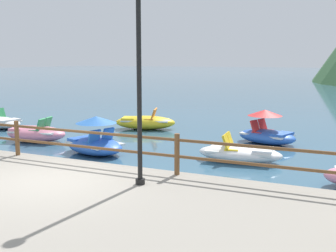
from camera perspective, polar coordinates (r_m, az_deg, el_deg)
name	(u,v)px	position (r m, az deg, el deg)	size (l,w,h in m)	color
ground_plane	(297,87)	(47.49, 17.13, 5.11)	(200.00, 200.00, 0.00)	#38607A
dock_railing	(89,141)	(10.67, -10.61, -2.05)	(23.92, 0.12, 0.95)	brown
lamp_post	(139,66)	(8.59, -3.96, 8.18)	(0.28, 0.28, 4.12)	black
pedal_boat_0	(36,133)	(16.18, -17.49, -0.94)	(2.46, 1.61, 0.90)	pink
pedal_boat_2	(145,122)	(18.16, -3.13, 0.53)	(2.82, 1.94, 0.90)	yellow
pedal_boat_3	(95,141)	(13.62, -9.91, -2.01)	(2.52, 1.99, 1.23)	blue
pedal_boat_4	(0,122)	(19.88, -21.80, 0.48)	(2.57, 1.78, 0.83)	white
pedal_boat_5	(267,132)	(15.48, 13.25, -0.81)	(2.47, 1.92, 1.22)	blue
pedal_boat_6	(240,153)	(12.64, 9.79, -3.64)	(2.56, 1.37, 0.83)	white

